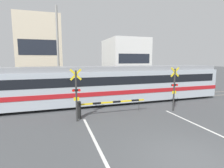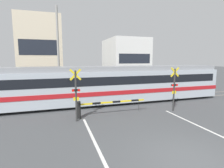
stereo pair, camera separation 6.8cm
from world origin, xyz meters
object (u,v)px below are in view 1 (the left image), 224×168
at_px(commuter_train, 99,84).
at_px(crossing_barrier_far, 121,88).
at_px(crossing_barrier_near, 99,105).
at_px(crossing_signal_left, 76,93).
at_px(pedestrian, 93,85).
at_px(crossing_signal_right, 174,87).

relative_size(commuter_train, crossing_barrier_far, 4.76).
bearing_deg(commuter_train, crossing_barrier_near, -104.17).
xyz_separation_m(crossing_signal_left, pedestrian, (2.72, 8.27, -0.84)).
bearing_deg(crossing_signal_left, pedestrian, 71.81).
distance_m(commuter_train, crossing_signal_left, 4.43).
bearing_deg(commuter_train, crossing_signal_right, -40.26).
bearing_deg(pedestrian, crossing_signal_right, -63.87).
bearing_deg(crossing_signal_left, crossing_barrier_far, 50.30).
height_order(crossing_barrier_near, crossing_signal_left, crossing_signal_left).
relative_size(commuter_train, crossing_barrier_near, 4.76).
height_order(commuter_train, crossing_barrier_far, commuter_train).
relative_size(crossing_signal_left, crossing_signal_right, 1.00).
distance_m(crossing_barrier_near, pedestrian, 7.90).
bearing_deg(crossing_barrier_far, commuter_train, -138.81).
relative_size(crossing_barrier_near, crossing_barrier_far, 1.00).
distance_m(crossing_barrier_near, crossing_signal_right, 5.40).
bearing_deg(commuter_train, pedestrian, 84.94).
height_order(commuter_train, crossing_signal_right, crossing_signal_right).
bearing_deg(crossing_barrier_far, crossing_barrier_near, -122.80).
relative_size(commuter_train, crossing_signal_right, 6.97).
height_order(crossing_barrier_near, crossing_signal_right, crossing_signal_right).
xyz_separation_m(crossing_signal_left, crossing_signal_right, (6.78, 0.00, 0.00)).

